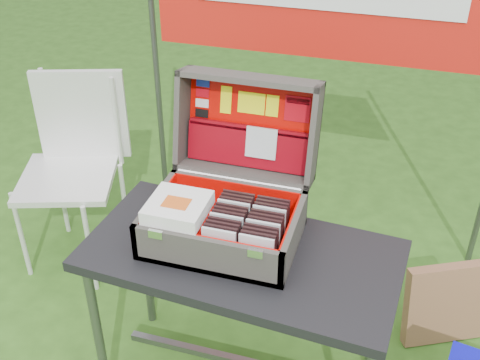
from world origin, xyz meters
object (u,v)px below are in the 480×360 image
(table, at_px, (241,321))
(suitcase, at_px, (228,174))
(chair, at_px, (68,181))
(cardboard_box, at_px, (445,304))

(table, relative_size, suitcase, 2.06)
(table, xyz_separation_m, chair, (-1.03, 0.51, 0.14))
(table, relative_size, cardboard_box, 2.95)
(cardboard_box, bearing_deg, table, -173.88)
(chair, xyz_separation_m, cardboard_box, (1.81, -0.01, -0.29))
(chair, height_order, cardboard_box, chair)
(table, height_order, suitcase, suitcase)
(cardboard_box, bearing_deg, chair, 152.87)
(suitcase, height_order, chair, suitcase)
(table, height_order, chair, chair)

